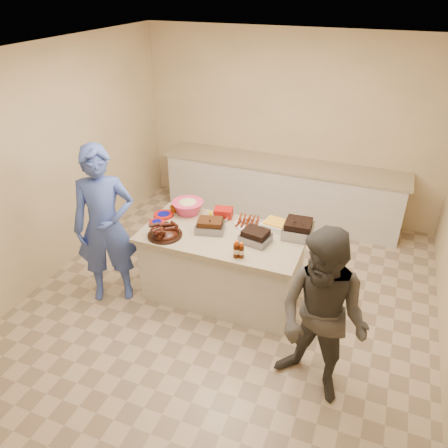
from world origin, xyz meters
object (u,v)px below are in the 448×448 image
at_px(bbq_bottle_b, 241,257).
at_px(guest_blue, 116,293).
at_px(mustard_bottle, 210,219).
at_px(plastic_cup, 174,212).
at_px(coleslaw_bowl, 188,213).
at_px(island, 222,294).
at_px(roasting_pan, 298,236).
at_px(guest_gray, 312,387).
at_px(bbq_bottle_a, 236,257).
at_px(rib_platter, 165,236).

bearing_deg(bbq_bottle_b, guest_blue, -176.05).
distance_m(mustard_bottle, plastic_cup, 0.47).
height_order(coleslaw_bowl, bbq_bottle_b, coleslaw_bowl).
bearing_deg(bbq_bottle_b, island, 134.64).
distance_m(roasting_pan, bbq_bottle_b, 0.75).
bearing_deg(guest_blue, guest_gray, -40.51).
bearing_deg(bbq_bottle_a, coleslaw_bowl, 142.36).
height_order(bbq_bottle_b, guest_gray, bbq_bottle_b).
bearing_deg(guest_gray, guest_blue, -171.02).
height_order(island, plastic_cup, plastic_cup).
bearing_deg(guest_blue, island, -8.63).
relative_size(bbq_bottle_a, guest_gray, 0.11).
bearing_deg(guest_gray, bbq_bottle_b, 167.58).
bearing_deg(bbq_bottle_b, coleslaw_bowl, 144.37).
bearing_deg(coleslaw_bowl, bbq_bottle_a, -37.64).
height_order(rib_platter, guest_gray, rib_platter).
distance_m(coleslaw_bowl, mustard_bottle, 0.31).
distance_m(bbq_bottle_a, guest_gray, 1.41).
height_order(bbq_bottle_b, mustard_bottle, bbq_bottle_b).
distance_m(coleslaw_bowl, guest_blue, 1.29).
distance_m(roasting_pan, plastic_cup, 1.49).
bearing_deg(rib_platter, guest_gray, -20.24).
xyz_separation_m(roasting_pan, mustard_bottle, (-1.02, -0.00, 0.00)).
relative_size(mustard_bottle, guest_gray, 0.07).
distance_m(rib_platter, roasting_pan, 1.44).
bearing_deg(mustard_bottle, coleslaw_bowl, 172.86).
bearing_deg(roasting_pan, bbq_bottle_a, -131.50).
bearing_deg(mustard_bottle, rib_platter, -121.10).
height_order(bbq_bottle_a, guest_gray, bbq_bottle_a).
height_order(bbq_bottle_a, guest_blue, bbq_bottle_a).
relative_size(roasting_pan, guest_gray, 0.19).
relative_size(island, plastic_cup, 19.86).
height_order(island, coleslaw_bowl, coleslaw_bowl).
xyz_separation_m(bbq_bottle_b, guest_blue, (-1.53, -0.11, -0.84)).
relative_size(coleslaw_bowl, plastic_cup, 4.15).
bearing_deg(bbq_bottle_b, mustard_bottle, 134.41).
distance_m(bbq_bottle_b, mustard_bottle, 0.84).
distance_m(bbq_bottle_a, plastic_cup, 1.18).
relative_size(rib_platter, mustard_bottle, 3.29).
xyz_separation_m(plastic_cup, guest_gray, (1.98, -1.18, -0.84)).
bearing_deg(guest_gray, bbq_bottle_a, 169.39).
distance_m(rib_platter, guest_blue, 1.06).
bearing_deg(island, guest_blue, -159.48).
bearing_deg(rib_platter, bbq_bottle_a, -6.40).
height_order(island, bbq_bottle_a, bbq_bottle_a).
bearing_deg(rib_platter, bbq_bottle_b, -5.30).
distance_m(rib_platter, bbq_bottle_a, 0.86).
relative_size(bbq_bottle_b, guest_blue, 0.09).
bearing_deg(mustard_bottle, plastic_cup, -178.85).
relative_size(roasting_pan, bbq_bottle_b, 1.87).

